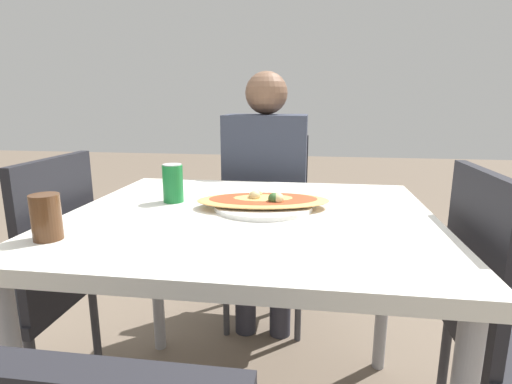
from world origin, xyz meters
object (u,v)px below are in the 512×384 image
object	(u,v)px
chair_far_seated	(268,217)
chair_side_right	(512,322)
pizza_main	(263,202)
drink_glass	(46,217)
person_seated	(266,184)
dining_table	(250,238)
soda_can	(173,183)
chair_side_left	(34,279)

from	to	relation	value
chair_far_seated	chair_side_right	xyz separation A→B (m)	(0.76, -0.88, 0.00)
pizza_main	drink_glass	bearing A→B (deg)	-143.03
person_seated	pizza_main	xyz separation A→B (m)	(0.07, -0.63, 0.07)
pizza_main	dining_table	bearing A→B (deg)	-118.93
dining_table	person_seated	xyz separation A→B (m)	(-0.03, 0.69, 0.03)
chair_far_seated	dining_table	bearing A→B (deg)	92.47
chair_far_seated	pizza_main	distance (m)	0.80
soda_can	drink_glass	distance (m)	0.43
chair_far_seated	chair_side_right	distance (m)	1.16
chair_far_seated	drink_glass	size ratio (longest dim) A/B	8.41
pizza_main	chair_far_seated	bearing A→B (deg)	95.24
chair_side_right	pizza_main	size ratio (longest dim) A/B	2.14
person_seated	drink_glass	xyz separation A→B (m)	(-0.41, -0.99, 0.11)
person_seated	pizza_main	bearing A→B (deg)	96.21
chair_far_seated	person_seated	size ratio (longest dim) A/B	0.76
chair_far_seated	soda_can	distance (m)	0.81
chair_side_left	soda_can	xyz separation A→B (m)	(0.45, 0.12, 0.31)
person_seated	soda_can	size ratio (longest dim) A/B	9.83
chair_side_left	dining_table	bearing A→B (deg)	-88.37
dining_table	pizza_main	bearing A→B (deg)	61.07
person_seated	drink_glass	world-z (taller)	person_seated
pizza_main	drink_glass	size ratio (longest dim) A/B	3.93
chair_side_left	chair_side_right	distance (m)	1.45
chair_side_right	drink_glass	bearing A→B (deg)	-79.20
chair_side_left	pizza_main	world-z (taller)	chair_side_left
drink_glass	chair_side_left	bearing A→B (deg)	135.53
chair_side_left	person_seated	distance (m)	1.01
dining_table	drink_glass	size ratio (longest dim) A/B	9.70
chair_side_right	dining_table	bearing A→B (deg)	-95.90
chair_far_seated	soda_can	world-z (taller)	chair_far_seated
chair_far_seated	pizza_main	bearing A→B (deg)	95.24
dining_table	chair_side_left	world-z (taller)	chair_side_left
pizza_main	chair_side_left	bearing A→B (deg)	-173.88
chair_side_left	chair_side_right	world-z (taller)	same
drink_glass	person_seated	bearing A→B (deg)	67.56
chair_side_left	drink_glass	bearing A→B (deg)	-134.47
dining_table	person_seated	world-z (taller)	person_seated
dining_table	chair_side_right	bearing A→B (deg)	-5.90
person_seated	pizza_main	distance (m)	0.64
pizza_main	soda_can	xyz separation A→B (m)	(-0.30, 0.04, 0.04)
chair_far_seated	drink_glass	world-z (taller)	chair_far_seated
person_seated	dining_table	bearing A→B (deg)	92.89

